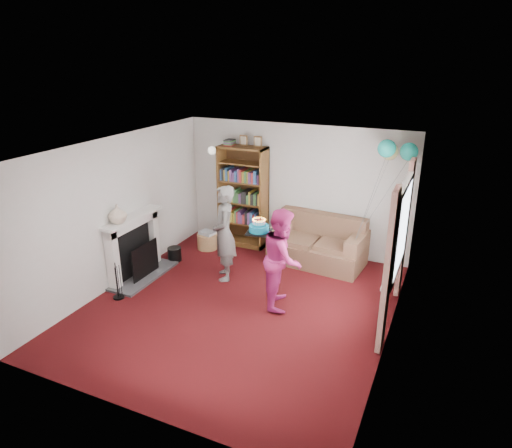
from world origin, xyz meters
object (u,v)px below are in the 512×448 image
at_px(bookcase, 244,198).
at_px(birthday_cake, 259,228).
at_px(sofa, 319,245).
at_px(person_striped, 224,233).
at_px(person_magenta, 283,258).

relative_size(bookcase, birthday_cake, 6.14).
xyz_separation_m(sofa, person_striped, (-1.31, -1.29, 0.50)).
bearing_deg(person_magenta, birthday_cake, 66.40).
distance_m(sofa, birthday_cake, 1.94).
bearing_deg(bookcase, person_striped, -76.74).
distance_m(person_striped, birthday_cake, 0.96).
relative_size(sofa, person_striped, 1.01).
distance_m(bookcase, person_magenta, 2.53).
bearing_deg(bookcase, sofa, -7.94).
relative_size(sofa, birthday_cake, 4.62).
relative_size(bookcase, person_magenta, 1.42).
bearing_deg(person_magenta, person_striped, 54.67).
distance_m(person_striped, person_magenta, 1.31).
height_order(bookcase, person_striped, bookcase).
bearing_deg(sofa, birthday_cake, -101.54).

